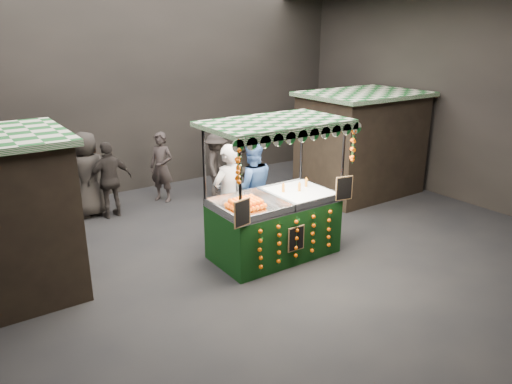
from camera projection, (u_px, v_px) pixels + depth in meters
ground at (251, 253)px, 9.23m from camera, size 12.00×12.00×0.00m
market_hall at (250, 72)px, 8.15m from camera, size 12.10×10.10×5.05m
neighbour_stall_right at (361, 143)px, 12.34m from camera, size 3.00×2.20×2.60m
juice_stall at (276, 216)px, 8.90m from camera, size 2.65×1.56×2.57m
vendor_grey at (228, 196)px, 9.27m from camera, size 0.84×0.64×2.05m
vendor_blue at (252, 187)px, 9.91m from camera, size 1.14×1.01×1.97m
shopper_1 at (245, 168)px, 11.61m from camera, size 1.11×1.05×1.80m
shopper_2 at (110, 180)px, 10.78m from camera, size 1.05×0.49×1.74m
shopper_3 at (216, 165)px, 12.22m from camera, size 1.10×1.20×1.63m
shopper_4 at (88, 174)px, 10.83m from camera, size 1.04×0.77×1.95m
shopper_5 at (317, 147)px, 13.92m from camera, size 1.39×1.55×1.71m
shopper_6 at (162, 167)px, 11.81m from camera, size 0.69×0.75×1.73m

